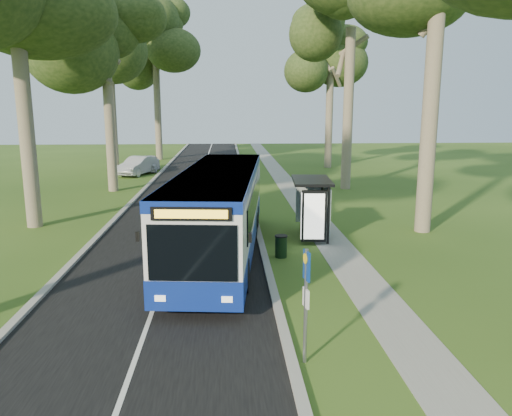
{
  "coord_description": "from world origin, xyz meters",
  "views": [
    {
      "loc": [
        -1.39,
        -15.6,
        5.62
      ],
      "look_at": [
        -0.23,
        3.94,
        1.6
      ],
      "focal_mm": 35.0,
      "sensor_mm": 36.0,
      "label": 1
    }
  ],
  "objects_px": {
    "bus_shelter": "(316,198)",
    "car_white": "(149,163)",
    "bus_stop_sign": "(306,293)",
    "litter_bin": "(281,246)",
    "car_silver": "(138,166)",
    "bus": "(220,212)"
  },
  "relations": [
    {
      "from": "bus",
      "to": "car_white",
      "type": "bearing_deg",
      "value": 110.07
    },
    {
      "from": "bus_stop_sign",
      "to": "litter_bin",
      "type": "distance_m",
      "value": 7.99
    },
    {
      "from": "litter_bin",
      "to": "car_silver",
      "type": "distance_m",
      "value": 25.32
    },
    {
      "from": "litter_bin",
      "to": "car_white",
      "type": "xyz_separation_m",
      "value": [
        -8.81,
        25.88,
        0.28
      ]
    },
    {
      "from": "litter_bin",
      "to": "car_white",
      "type": "distance_m",
      "value": 27.34
    },
    {
      "from": "bus_stop_sign",
      "to": "car_silver",
      "type": "relative_size",
      "value": 0.57
    },
    {
      "from": "bus_stop_sign",
      "to": "car_silver",
      "type": "height_order",
      "value": "bus_stop_sign"
    },
    {
      "from": "bus_stop_sign",
      "to": "car_silver",
      "type": "bearing_deg",
      "value": 95.88
    },
    {
      "from": "bus",
      "to": "bus_stop_sign",
      "type": "height_order",
      "value": "bus"
    },
    {
      "from": "car_silver",
      "to": "bus_shelter",
      "type": "bearing_deg",
      "value": -42.49
    },
    {
      "from": "bus_stop_sign",
      "to": "car_white",
      "type": "bearing_deg",
      "value": 94.01
    },
    {
      "from": "car_white",
      "to": "car_silver",
      "type": "height_order",
      "value": "car_silver"
    },
    {
      "from": "bus_stop_sign",
      "to": "litter_bin",
      "type": "relative_size",
      "value": 3.1
    },
    {
      "from": "bus_shelter",
      "to": "litter_bin",
      "type": "height_order",
      "value": "bus_shelter"
    },
    {
      "from": "car_silver",
      "to": "bus",
      "type": "bearing_deg",
      "value": -53.5
    },
    {
      "from": "bus_shelter",
      "to": "car_white",
      "type": "relative_size",
      "value": 0.74
    },
    {
      "from": "litter_bin",
      "to": "car_silver",
      "type": "xyz_separation_m",
      "value": [
        -9.32,
        23.54,
        0.33
      ]
    },
    {
      "from": "bus_stop_sign",
      "to": "litter_bin",
      "type": "xyz_separation_m",
      "value": [
        0.33,
        7.89,
        -1.2
      ]
    },
    {
      "from": "bus",
      "to": "bus_stop_sign",
      "type": "distance_m",
      "value": 8.47
    },
    {
      "from": "bus_stop_sign",
      "to": "car_white",
      "type": "height_order",
      "value": "bus_stop_sign"
    },
    {
      "from": "bus",
      "to": "car_silver",
      "type": "relative_size",
      "value": 2.75
    },
    {
      "from": "bus_shelter",
      "to": "car_silver",
      "type": "relative_size",
      "value": 0.67
    }
  ]
}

